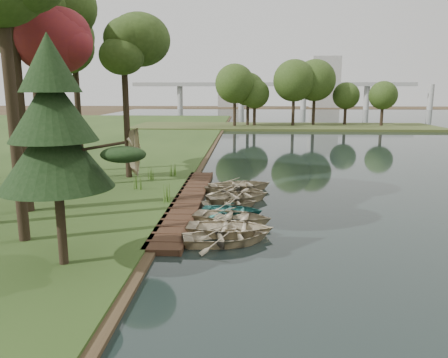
{
  "coord_description": "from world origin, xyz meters",
  "views": [
    {
      "loc": [
        1.62,
        -23.67,
        6.32
      ],
      "look_at": [
        0.45,
        -0.36,
        1.53
      ],
      "focal_mm": 35.0,
      "sensor_mm": 36.0,
      "label": 1
    }
  ],
  "objects_px": {
    "rowboat_0": "(226,235)",
    "stored_rowboat": "(137,172)",
    "rowboat_1": "(230,226)",
    "boardwalk": "(188,201)",
    "rowboat_2": "(232,215)",
    "pine_tree": "(54,128)"
  },
  "relations": [
    {
      "from": "rowboat_1",
      "to": "pine_tree",
      "type": "distance_m",
      "value": 8.42
    },
    {
      "from": "pine_tree",
      "to": "rowboat_2",
      "type": "bearing_deg",
      "value": 45.15
    },
    {
      "from": "rowboat_1",
      "to": "stored_rowboat",
      "type": "xyz_separation_m",
      "value": [
        -7.02,
        11.59,
        0.21
      ]
    },
    {
      "from": "rowboat_0",
      "to": "rowboat_1",
      "type": "height_order",
      "value": "rowboat_1"
    },
    {
      "from": "stored_rowboat",
      "to": "boardwalk",
      "type": "bearing_deg",
      "value": -143.4
    },
    {
      "from": "rowboat_2",
      "to": "pine_tree",
      "type": "relative_size",
      "value": 0.48
    },
    {
      "from": "stored_rowboat",
      "to": "pine_tree",
      "type": "bearing_deg",
      "value": -174.27
    },
    {
      "from": "rowboat_0",
      "to": "rowboat_2",
      "type": "xyz_separation_m",
      "value": [
        0.17,
        2.83,
        0.01
      ]
    },
    {
      "from": "boardwalk",
      "to": "rowboat_1",
      "type": "distance_m",
      "value": 5.95
    },
    {
      "from": "rowboat_0",
      "to": "rowboat_1",
      "type": "bearing_deg",
      "value": -18.58
    },
    {
      "from": "rowboat_0",
      "to": "stored_rowboat",
      "type": "distance_m",
      "value": 14.47
    },
    {
      "from": "rowboat_0",
      "to": "stored_rowboat",
      "type": "relative_size",
      "value": 1.07
    },
    {
      "from": "boardwalk",
      "to": "rowboat_0",
      "type": "height_order",
      "value": "rowboat_0"
    },
    {
      "from": "rowboat_1",
      "to": "stored_rowboat",
      "type": "height_order",
      "value": "stored_rowboat"
    },
    {
      "from": "rowboat_0",
      "to": "pine_tree",
      "type": "bearing_deg",
      "value": 105.33
    },
    {
      "from": "boardwalk",
      "to": "pine_tree",
      "type": "bearing_deg",
      "value": -108.44
    },
    {
      "from": "rowboat_1",
      "to": "rowboat_2",
      "type": "distance_m",
      "value": 1.7
    },
    {
      "from": "stored_rowboat",
      "to": "pine_tree",
      "type": "xyz_separation_m",
      "value": [
        1.31,
        -15.69,
        4.43
      ]
    },
    {
      "from": "boardwalk",
      "to": "stored_rowboat",
      "type": "height_order",
      "value": "stored_rowboat"
    },
    {
      "from": "rowboat_0",
      "to": "pine_tree",
      "type": "xyz_separation_m",
      "value": [
        -5.59,
        -2.97,
        4.65
      ]
    },
    {
      "from": "pine_tree",
      "to": "stored_rowboat",
      "type": "bearing_deg",
      "value": 94.76
    },
    {
      "from": "boardwalk",
      "to": "stored_rowboat",
      "type": "relative_size",
      "value": 4.71
    }
  ]
}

